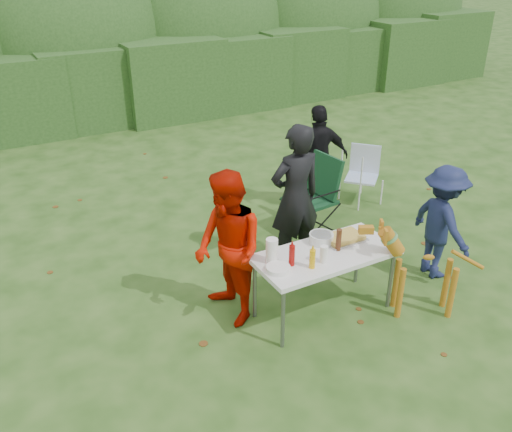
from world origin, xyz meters
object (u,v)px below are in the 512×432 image
dog (426,271)px  child (442,222)px  lawn_chair (362,176)px  ketchup_bottle (292,255)px  mustard_bottle (312,259)px  paper_towel_roll (272,251)px  person_red_jacket (229,250)px  folding_table (325,257)px  beer_bottle (339,240)px  camping_chair (310,196)px  person_cook (295,198)px  person_black_puffy (318,158)px

dog → child: bearing=-115.8°
lawn_chair → ketchup_bottle: 3.31m
mustard_bottle → paper_towel_roll: 0.41m
person_red_jacket → ketchup_bottle: bearing=46.2°
dog → folding_table: bearing=0.2°
child → beer_bottle: child is taller
dog → camping_chair: camping_chair is taller
camping_chair → beer_bottle: camping_chair is taller
person_red_jacket → child: person_red_jacket is taller
person_cook → lawn_chair: bearing=-150.3°
person_cook → paper_towel_roll: (-0.84, -0.88, -0.03)m
camping_chair → mustard_bottle: size_ratio=5.36×
person_black_puffy → dog: person_black_puffy is taller
folding_table → ketchup_bottle: ketchup_bottle is taller
folding_table → person_red_jacket: person_red_jacket is taller
dog → beer_bottle: dog is taller
person_red_jacket → person_black_puffy: 2.92m
person_red_jacket → person_black_puffy: (2.34, 1.76, -0.04)m
person_black_puffy → dog: bearing=93.0°
person_red_jacket → mustard_bottle: (0.62, -0.58, 0.01)m
person_cook → person_black_puffy: 1.66m
dog → ketchup_bottle: bearing=9.5°
folding_table → beer_bottle: (0.14, -0.02, 0.17)m
person_black_puffy → beer_bottle: size_ratio=6.55×
person_red_jacket → dog: size_ratio=1.52×
folding_table → dog: (0.94, -0.52, -0.17)m
child → lawn_chair: size_ratio=1.60×
folding_table → child: bearing=-1.2°
person_black_puffy → paper_towel_roll: size_ratio=6.05×
mustard_bottle → beer_bottle: 0.46m
camping_chair → ketchup_bottle: camping_chair is taller
person_black_puffy → child: size_ratio=1.14×
child → folding_table: bearing=95.3°
person_red_jacket → child: (2.53, -0.45, -0.13)m
folding_table → mustard_bottle: mustard_bottle is taller
person_black_puffy → beer_bottle: (-1.29, -2.19, 0.07)m
paper_towel_roll → ketchup_bottle: bearing=-44.7°
folding_table → person_red_jacket: size_ratio=0.91×
lawn_chair → paper_towel_roll: paper_towel_roll is taller
folding_table → dog: size_ratio=1.38×
person_cook → paper_towel_roll: bearing=47.4°
person_cook → lawn_chair: (1.88, 1.02, -0.47)m
folding_table → person_cook: size_ratio=0.83×
person_cook → person_black_puffy: person_cook is taller
child → beer_bottle: 1.49m
person_black_puffy → ketchup_bottle: 2.88m
child → dog: (-0.69, -0.48, -0.18)m
beer_bottle → mustard_bottle: bearing=-160.6°
camping_chair → person_red_jacket: bearing=27.3°
camping_chair → ketchup_bottle: size_ratio=4.87×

